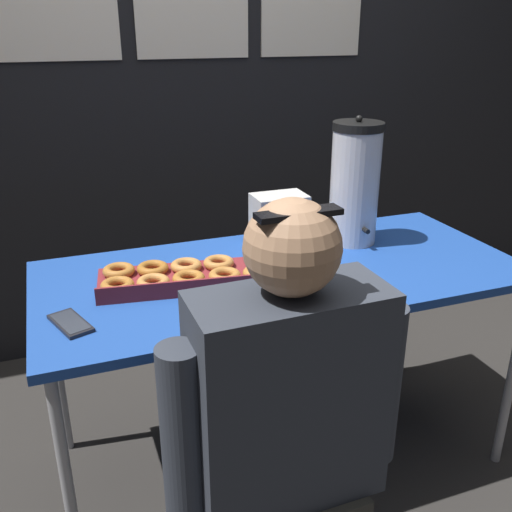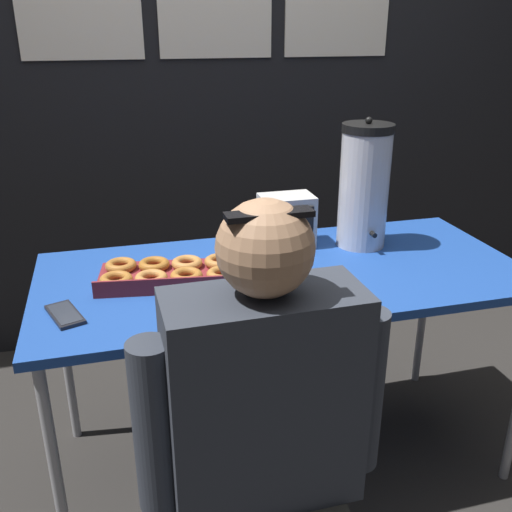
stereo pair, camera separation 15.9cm
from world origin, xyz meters
The scene contains 8 objects.
ground_plane centered at (0.00, 0.00, 0.00)m, with size 12.00×12.00×0.00m, color #2D2B28.
back_wall centered at (0.00, 1.08, 1.22)m, with size 6.00×0.11×2.42m.
folding_table centered at (0.00, 0.00, 0.70)m, with size 1.55×0.71×0.74m.
donut_box centered at (-0.32, 0.02, 0.76)m, with size 0.57×0.31×0.05m.
coffee_urn centered at (0.33, 0.15, 0.96)m, with size 0.18×0.20×0.45m.
cell_phone centered at (-0.66, -0.14, 0.75)m, with size 0.12×0.17×0.01m.
space_heater centered at (0.08, 0.22, 0.83)m, with size 0.19×0.13×0.18m.
person_seated centered at (-0.22, -0.56, 0.55)m, with size 0.59×0.25×1.16m.
Camera 1 is at (-0.67, -1.55, 1.48)m, focal length 40.00 mm.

